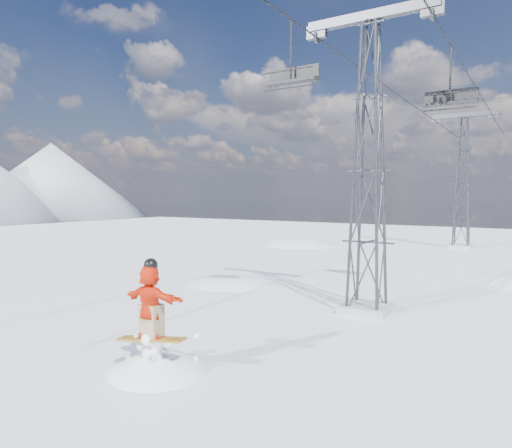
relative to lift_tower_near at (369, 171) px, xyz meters
The scene contains 8 objects.
ground 9.72m from the lift_tower_near, 95.71° to the right, with size 120.00×120.00×0.00m, color white.
snow_terrain 20.81m from the lift_tower_near, 112.81° to the left, with size 39.00×37.00×22.00m.
lift_tower_near is the anchor object (origin of this frame).
lift_tower_far 25.00m from the lift_tower_near, 90.00° to the left, with size 5.20×1.80×11.43m.
haul_cables 12.70m from the lift_tower_near, 90.00° to the left, with size 4.46×51.00×0.06m.
snowboarder_jump 11.47m from the lift_tower_near, 107.13° to the right, with size 4.40×4.40×6.94m.
lift_chair_near 4.58m from the lift_tower_near, 135.58° to the right, with size 2.01×0.58×2.49m.
lift_chair_mid 5.61m from the lift_tower_near, 61.35° to the left, with size 2.18×0.63×2.70m.
Camera 1 is at (6.38, -9.13, 4.58)m, focal length 32.00 mm.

